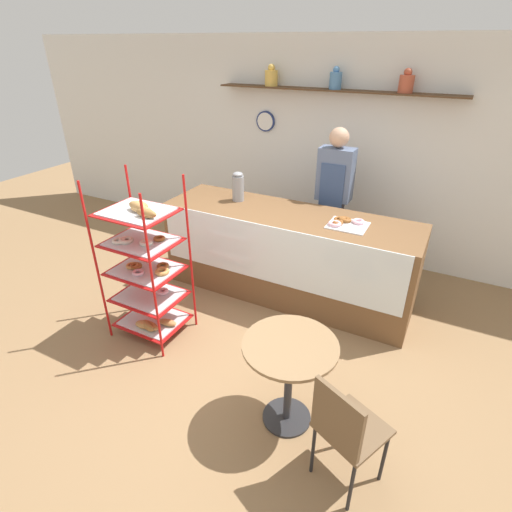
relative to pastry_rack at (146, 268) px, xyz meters
The scene contains 9 objects.
ground_plane 1.17m from the pastry_rack, ahead, with size 14.00×14.00×0.00m, color olive.
back_wall 2.82m from the pastry_rack, 71.02° to the left, with size 10.00×0.30×2.70m.
display_counter 1.57m from the pastry_rack, 54.76° to the left, with size 2.78×0.80×1.00m.
pastry_rack is the anchor object (origin of this frame).
person_worker 2.29m from the pastry_rack, 59.19° to the left, with size 0.39×0.23×1.79m.
cafe_table 1.67m from the pastry_rack, 12.58° to the right, with size 0.69×0.69×0.75m.
cafe_chair 2.24m from the pastry_rack, 17.85° to the right, with size 0.50×0.50×0.89m.
coffee_carafe 1.45m from the pastry_rack, 80.75° to the left, with size 0.13×0.13×0.33m.
donut_tray_counter 1.98m from the pastry_rack, 39.89° to the left, with size 0.38×0.33×0.05m.
Camera 1 is at (1.51, -2.48, 2.61)m, focal length 28.00 mm.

